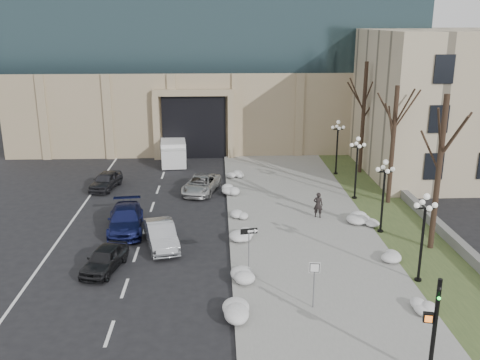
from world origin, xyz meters
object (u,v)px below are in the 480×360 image
at_px(keep_sign, 314,275).
at_px(lamppost_c, 357,159).
at_px(one_way_sign, 252,236).
at_px(lamppost_b, 384,186).
at_px(pedestrian, 318,205).
at_px(lamppost_d, 337,140).
at_px(car_a, 105,259).
at_px(lamppost_a, 424,226).
at_px(traffic_signal, 433,331).
at_px(car_d, 201,184).
at_px(box_truck, 173,151).
at_px(car_b, 161,235).
at_px(car_c, 126,219).
at_px(car_e, 106,181).

bearing_deg(keep_sign, lamppost_c, 75.98).
height_order(one_way_sign, lamppost_b, lamppost_b).
height_order(pedestrian, lamppost_d, lamppost_d).
bearing_deg(car_a, lamppost_a, 6.12).
bearing_deg(lamppost_d, traffic_signal, -95.09).
bearing_deg(pedestrian, car_d, -17.48).
relative_size(car_a, lamppost_d, 0.79).
xyz_separation_m(box_truck, traffic_signal, (11.83, -32.25, 1.06)).
bearing_deg(car_b, lamppost_c, 16.47).
bearing_deg(keep_sign, car_a, 163.13).
xyz_separation_m(car_b, pedestrian, (10.00, 4.11, 0.25)).
xyz_separation_m(car_d, keep_sign, (5.59, -17.60, 1.08)).
xyz_separation_m(car_a, lamppost_a, (16.16, -2.08, 2.43)).
xyz_separation_m(traffic_signal, lamppost_a, (2.41, 7.56, 1.02)).
distance_m(one_way_sign, keep_sign, 4.64).
xyz_separation_m(car_b, one_way_sign, (5.08, -3.60, 1.35)).
xyz_separation_m(car_c, car_e, (-2.97, 8.80, -0.07)).
xyz_separation_m(car_b, car_e, (-5.44, 11.40, -0.06)).
distance_m(car_b, car_d, 10.37).
xyz_separation_m(car_b, lamppost_c, (13.46, 7.97, 2.34)).
bearing_deg(traffic_signal, lamppost_c, 97.45).
xyz_separation_m(lamppost_a, lamppost_b, (0.00, 6.50, 0.00)).
relative_size(car_e, lamppost_a, 0.84).
height_order(traffic_signal, lamppost_b, lamppost_b).
bearing_deg(car_b, pedestrian, 8.19).
xyz_separation_m(car_e, one_way_sign, (10.52, -15.00, 1.40)).
bearing_deg(lamppost_b, lamppost_a, -90.00).
relative_size(car_e, one_way_sign, 1.58).
bearing_deg(lamppost_b, one_way_sign, -148.79).
height_order(car_d, lamppost_a, lamppost_a).
relative_size(car_b, lamppost_d, 0.94).
bearing_deg(lamppost_c, lamppost_b, -90.00).
distance_m(traffic_signal, lamppost_a, 8.00).
relative_size(box_truck, one_way_sign, 2.63).
xyz_separation_m(car_e, lamppost_c, (18.90, -3.43, 2.40)).
relative_size(car_b, car_e, 1.12).
bearing_deg(pedestrian, traffic_signal, 113.48).
relative_size(lamppost_a, lamppost_b, 1.00).
bearing_deg(traffic_signal, car_d, 125.68).
height_order(car_c, lamppost_d, lamppost_d).
bearing_deg(car_c, car_d, 52.90).
xyz_separation_m(keep_sign, traffic_signal, (3.39, -5.14, 0.31)).
bearing_deg(car_d, pedestrian, -22.83).
height_order(car_c, lamppost_b, lamppost_b).
xyz_separation_m(keep_sign, lamppost_c, (5.80, 15.41, 1.33)).
distance_m(pedestrian, traffic_signal, 16.76).
bearing_deg(box_truck, traffic_signal, -75.26).
bearing_deg(car_d, one_way_sign, -63.15).
height_order(pedestrian, box_truck, box_truck).
distance_m(car_e, lamppost_a, 25.15).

